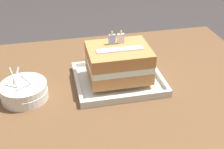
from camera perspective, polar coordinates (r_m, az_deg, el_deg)
The scene contains 4 objects.
dining_table at distance 1.11m, azimuth -1.15°, elevation -6.14°, with size 1.15×0.76×0.74m.
foil_tray at distance 1.05m, azimuth 1.21°, elevation -1.03°, with size 0.30×0.25×0.02m.
birthday_cake at distance 1.01m, azimuth 1.26°, elevation 2.33°, with size 0.20×0.16×0.15m.
bowl_stack at distance 0.99m, azimuth -16.25°, elevation -3.02°, with size 0.15×0.15×0.11m.
Camera 1 is at (-0.16, -0.86, 1.32)m, focal length 48.48 mm.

